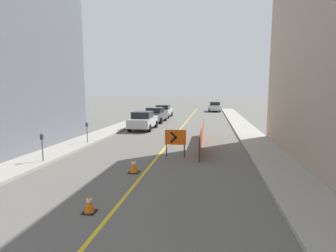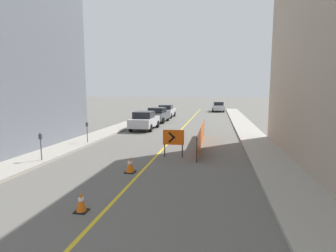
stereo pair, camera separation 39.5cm
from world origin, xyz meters
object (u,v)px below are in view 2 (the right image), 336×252
at_px(parked_car_opposite_side, 218,107).
at_px(parking_meter_near_curb, 41,141).
at_px(traffic_cone_third, 81,202).
at_px(parked_car_curb_near, 145,120).
at_px(parked_car_curb_far, 166,111).
at_px(arrow_barricade_primary, 173,138).
at_px(parking_meter_far_curb, 87,128).
at_px(traffic_cone_fourth, 130,165).
at_px(parked_car_curb_mid, 158,115).

height_order(parked_car_opposite_side, parking_meter_near_curb, parked_car_opposite_side).
height_order(traffic_cone_third, parked_car_curb_near, parked_car_curb_near).
bearing_deg(parking_meter_near_curb, parked_car_curb_far, 85.88).
xyz_separation_m(arrow_barricade_primary, parking_meter_near_curb, (-5.87, -2.21, 0.07)).
xyz_separation_m(traffic_cone_third, parked_car_curb_near, (-2.55, 15.59, 0.52)).
height_order(parked_car_curb_near, parking_meter_far_curb, parked_car_curb_near).
relative_size(parked_car_curb_far, parking_meter_far_curb, 3.37).
xyz_separation_m(arrow_barricade_primary, parked_car_curb_far, (-4.26, 20.01, -0.17)).
height_order(traffic_cone_fourth, parking_meter_near_curb, parking_meter_near_curb).
bearing_deg(parking_meter_far_curb, parked_car_opposite_side, 74.02).
relative_size(parked_car_curb_mid, parking_meter_far_curb, 3.42).
xyz_separation_m(traffic_cone_third, arrow_barricade_primary, (1.52, 6.48, 0.69)).
bearing_deg(parking_meter_far_curb, parked_car_curb_near, 75.36).
height_order(arrow_barricade_primary, parked_car_curb_near, parked_car_curb_near).
distance_m(parked_car_curb_far, parked_car_opposite_side, 12.71).
distance_m(parked_car_curb_near, parked_car_opposite_side, 22.68).
bearing_deg(parking_meter_near_curb, arrow_barricade_primary, 20.60).
xyz_separation_m(traffic_cone_third, parked_car_curb_mid, (-2.63, 21.10, 0.52)).
xyz_separation_m(parking_meter_near_curb, parking_meter_far_curb, (0.00, 4.43, 0.00)).
bearing_deg(parked_car_curb_mid, parked_car_curb_far, 94.11).
xyz_separation_m(traffic_cone_third, parking_meter_far_curb, (-4.35, 8.70, 0.76)).
distance_m(arrow_barricade_primary, parked_car_curb_mid, 15.21).
bearing_deg(traffic_cone_third, traffic_cone_fourth, 87.18).
distance_m(traffic_cone_third, parking_meter_far_curb, 9.75).
bearing_deg(arrow_barricade_primary, traffic_cone_fourth, -118.61).
relative_size(parked_car_opposite_side, parking_meter_far_curb, 3.42).
relative_size(traffic_cone_third, parking_meter_near_curb, 0.44).
relative_size(parked_car_curb_near, parked_car_opposite_side, 0.98).
xyz_separation_m(arrow_barricade_primary, parked_car_curb_near, (-4.06, 9.12, -0.17)).
height_order(traffic_cone_fourth, parked_car_curb_near, parked_car_curb_near).
height_order(arrow_barricade_primary, parking_meter_near_curb, parking_meter_near_curb).
xyz_separation_m(traffic_cone_third, traffic_cone_fourth, (0.18, 3.65, 0.05)).
height_order(traffic_cone_third, parked_car_curb_far, parked_car_curb_far).
relative_size(traffic_cone_fourth, parked_car_curb_mid, 0.15).
height_order(parked_car_curb_far, parking_meter_far_curb, parked_car_curb_far).
bearing_deg(parked_car_opposite_side, parked_car_curb_mid, -114.97).
bearing_deg(arrow_barricade_primary, parked_car_curb_near, 110.74).
bearing_deg(parking_meter_far_curb, traffic_cone_third, -63.44).
bearing_deg(parked_car_curb_near, parked_car_opposite_side, 73.00).
xyz_separation_m(traffic_cone_fourth, arrow_barricade_primary, (1.34, 2.83, 0.65)).
distance_m(arrow_barricade_primary, parked_car_opposite_side, 30.97).
xyz_separation_m(parked_car_opposite_side, parking_meter_far_curb, (-8.20, -28.66, 0.24)).
relative_size(parked_car_curb_near, parked_car_curb_mid, 0.98).
relative_size(parked_car_curb_near, parking_meter_near_curb, 3.38).
bearing_deg(parked_car_curb_near, arrow_barricade_primary, -66.57).
height_order(arrow_barricade_primary, parked_car_opposite_side, parked_car_opposite_side).
height_order(parked_car_curb_far, parked_car_opposite_side, same).
bearing_deg(arrow_barricade_primary, parked_car_curb_far, 98.73).
bearing_deg(parked_car_curb_mid, arrow_barricade_primary, -71.26).
bearing_deg(parking_meter_far_curb, arrow_barricade_primary, -20.74).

